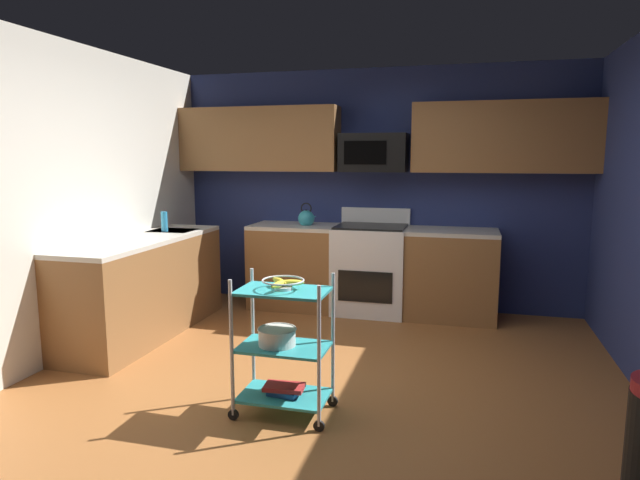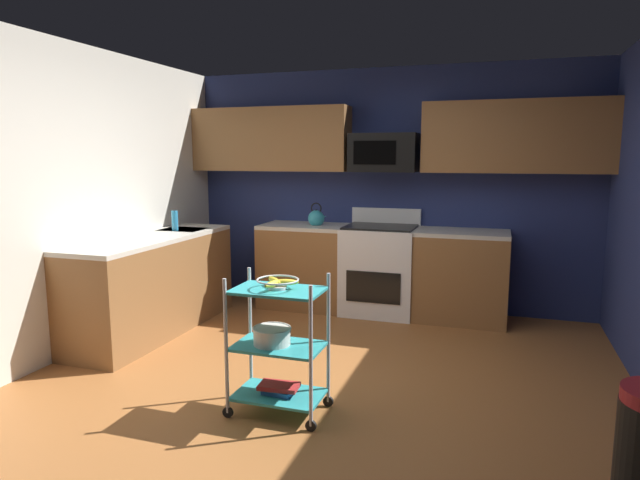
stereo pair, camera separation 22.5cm
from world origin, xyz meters
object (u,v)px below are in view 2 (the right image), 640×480
(rolling_cart, at_px, (278,346))
(kettle, at_px, (316,218))
(mixing_bowl_large, at_px, (272,335))
(book_stack, at_px, (279,388))
(oven_range, at_px, (380,269))
(fruit_bowl, at_px, (278,282))
(dish_soap_bottle, at_px, (175,221))
(microwave, at_px, (384,153))

(rolling_cart, xyz_separation_m, kettle, (-0.58, 2.48, 0.54))
(rolling_cart, bearing_deg, mixing_bowl_large, 180.00)
(rolling_cart, distance_m, book_stack, 0.29)
(oven_range, relative_size, rolling_cart, 1.20)
(oven_range, bearing_deg, fruit_bowl, -93.12)
(rolling_cart, distance_m, fruit_bowl, 0.42)
(oven_range, xyz_separation_m, dish_soap_bottle, (-1.93, -0.87, 0.54))
(microwave, distance_m, book_stack, 3.02)
(microwave, xyz_separation_m, fruit_bowl, (-0.14, -2.59, -0.82))
(fruit_bowl, relative_size, book_stack, 1.01)
(microwave, distance_m, fruit_bowl, 2.72)
(mixing_bowl_large, relative_size, book_stack, 0.94)
(microwave, xyz_separation_m, dish_soap_bottle, (-1.93, -0.97, -0.68))
(oven_range, bearing_deg, microwave, 90.26)
(kettle, bearing_deg, fruit_bowl, -76.87)
(microwave, bearing_deg, book_stack, -92.99)
(book_stack, bearing_deg, oven_range, 86.88)
(mixing_bowl_large, bearing_deg, oven_range, 85.87)
(microwave, relative_size, rolling_cart, 0.77)
(oven_range, xyz_separation_m, microwave, (-0.00, 0.10, 1.22))
(mixing_bowl_large, height_order, book_stack, mixing_bowl_large)
(oven_range, bearing_deg, dish_soap_bottle, -155.80)
(kettle, bearing_deg, mixing_bowl_large, -77.84)
(mixing_bowl_large, relative_size, dish_soap_bottle, 1.26)
(kettle, relative_size, dish_soap_bottle, 1.32)
(book_stack, bearing_deg, kettle, 103.13)
(oven_range, height_order, mixing_bowl_large, oven_range)
(dish_soap_bottle, bearing_deg, oven_range, 24.20)
(book_stack, bearing_deg, dish_soap_bottle, 138.02)
(book_stack, height_order, dish_soap_bottle, dish_soap_bottle)
(fruit_bowl, bearing_deg, mixing_bowl_large, 180.00)
(kettle, bearing_deg, dish_soap_bottle, -144.63)
(microwave, height_order, book_stack, microwave)
(fruit_bowl, bearing_deg, kettle, 103.13)
(oven_range, relative_size, kettle, 4.17)
(microwave, height_order, rolling_cart, microwave)
(book_stack, distance_m, kettle, 2.68)
(rolling_cart, xyz_separation_m, dish_soap_bottle, (-1.80, 1.62, 0.57))
(mixing_bowl_large, bearing_deg, kettle, 102.16)
(fruit_bowl, xyz_separation_m, dish_soap_bottle, (-1.80, 1.62, 0.14))
(dish_soap_bottle, bearing_deg, fruit_bowl, -41.98)
(mixing_bowl_large, bearing_deg, book_stack, 0.00)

